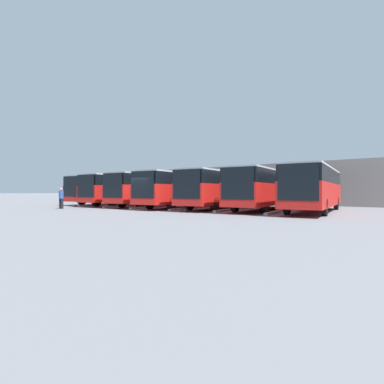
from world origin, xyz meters
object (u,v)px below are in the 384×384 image
at_px(bus_3, 184,188).
at_px(pedestrian, 61,198).
at_px(bus_5, 130,189).
at_px(bus_6, 114,189).
at_px(bus_0, 315,187).
at_px(bus_4, 156,189).
at_px(bus_2, 222,188).
at_px(bus_1, 265,188).

xyz_separation_m(bus_3, pedestrian, (7.12, 7.90, -0.80)).
relative_size(bus_5, bus_6, 1.00).
bearing_deg(bus_5, bus_6, -18.16).
xyz_separation_m(bus_0, bus_4, (15.08, 0.54, 0.00)).
xyz_separation_m(bus_4, pedestrian, (3.35, 8.11, -0.80)).
xyz_separation_m(bus_2, bus_4, (7.54, 0.32, 0.00)).
relative_size(bus_2, bus_4, 1.00).
distance_m(bus_0, bus_2, 7.54).
distance_m(bus_0, bus_6, 22.62).
bearing_deg(bus_4, bus_1, 177.33).
xyz_separation_m(bus_6, pedestrian, (-4.19, 8.90, -0.80)).
height_order(bus_4, bus_5, same).
bearing_deg(bus_0, bus_2, -4.34).
height_order(bus_0, bus_3, same).
height_order(bus_2, bus_6, same).
bearing_deg(bus_6, bus_2, 172.27).
xyz_separation_m(bus_0, bus_1, (3.77, -0.11, 0.00)).
distance_m(bus_1, bus_3, 7.59).
bearing_deg(pedestrian, bus_5, 79.90).
xyz_separation_m(bus_3, bus_6, (11.31, -1.00, 0.00)).
xyz_separation_m(bus_3, bus_5, (7.54, -0.18, 0.00)).
distance_m(bus_3, pedestrian, 10.66).
relative_size(bus_1, bus_3, 1.00).
distance_m(bus_2, pedestrian, 13.80).
bearing_deg(bus_1, bus_0, 172.30).
bearing_deg(bus_1, bus_6, -6.38).
bearing_deg(pedestrian, bus_0, 12.05).
xyz_separation_m(bus_4, bus_6, (7.54, -0.79, 0.00)).
bearing_deg(bus_5, bus_3, 172.65).
relative_size(bus_0, pedestrian, 6.80).
bearing_deg(bus_6, bus_0, 173.40).
relative_size(bus_1, bus_4, 1.00).
distance_m(bus_6, pedestrian, 9.87).
distance_m(bus_3, bus_5, 7.54).
height_order(bus_3, bus_6, same).
relative_size(bus_3, bus_4, 1.00).
bearing_deg(bus_0, bus_1, -7.70).
distance_m(bus_1, bus_2, 3.78).
bearing_deg(bus_1, bus_4, -2.67).
bearing_deg(bus_6, bus_3, 169.00).
bearing_deg(bus_2, bus_1, 179.00).
distance_m(bus_0, pedestrian, 20.37).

